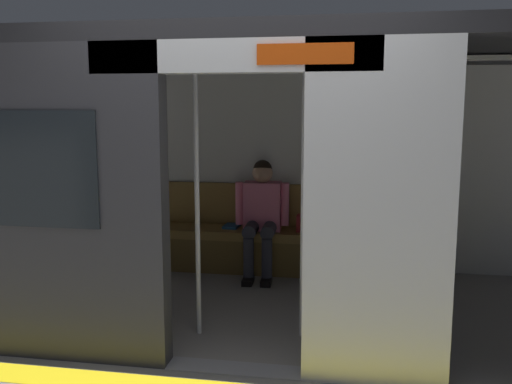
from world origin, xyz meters
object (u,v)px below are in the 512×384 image
(book, at_px, (232,226))
(bench_seat, at_px, (279,241))
(handbag, at_px, (310,223))
(train_car, at_px, (257,136))
(grab_pole_far, at_px, (303,199))
(person_seated, at_px, (262,210))
(grab_pole_door, at_px, (197,198))

(book, bearing_deg, bench_seat, 173.58)
(handbag, height_order, book, handbag)
(bench_seat, xyz_separation_m, book, (0.51, -0.09, 0.12))
(train_car, xyz_separation_m, grab_pole_far, (-0.44, 0.55, -0.43))
(train_car, bearing_deg, handbag, -109.18)
(book, bearing_deg, train_car, 115.72)
(train_car, bearing_deg, book, -67.39)
(bench_seat, relative_size, handbag, 11.17)
(person_seated, distance_m, grab_pole_door, 1.67)
(grab_pole_door, bearing_deg, bench_seat, -103.05)
(book, distance_m, grab_pole_door, 1.86)
(bench_seat, distance_m, handbag, 0.37)
(train_car, xyz_separation_m, bench_seat, (-0.05, -1.02, -1.13))
(train_car, bearing_deg, person_seated, -83.06)
(book, bearing_deg, person_seated, 161.06)
(train_car, distance_m, book, 1.57)
(person_seated, xyz_separation_m, grab_pole_far, (-0.56, 1.52, 0.38))
(book, xyz_separation_m, grab_pole_door, (-0.13, 1.76, 0.59))
(person_seated, bearing_deg, grab_pole_far, 110.11)
(handbag, bearing_deg, person_seated, 10.18)
(person_seated, bearing_deg, book, -22.05)
(person_seated, bearing_deg, handbag, -169.82)
(grab_pole_far, bearing_deg, bench_seat, -76.21)
(book, xyz_separation_m, grab_pole_far, (-0.90, 1.66, 0.59))
(person_seated, xyz_separation_m, grab_pole_door, (0.22, 1.62, 0.38))
(book, distance_m, grab_pole_far, 1.98)
(train_car, relative_size, person_seated, 5.46)
(train_car, relative_size, grab_pole_far, 3.05)
(handbag, bearing_deg, grab_pole_far, 92.58)
(book, relative_size, grab_pole_far, 0.11)
(train_car, xyz_separation_m, person_seated, (0.12, -0.97, -0.81))
(handbag, xyz_separation_m, book, (0.83, -0.05, -0.07))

